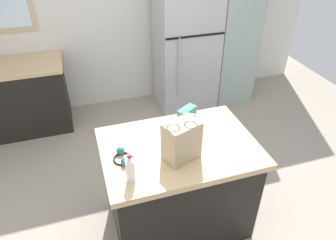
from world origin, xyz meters
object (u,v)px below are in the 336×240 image
Objects in this scene: refrigerator at (186,44)px; bottle at (130,169)px; kitchen_island at (178,185)px; shopping_bag at (182,141)px; small_box at (187,115)px; tall_cabinet at (233,33)px; ear_defenders at (123,157)px.

bottle is at bearing -118.63° from refrigerator.
shopping_bag is (-0.03, -0.14, 0.62)m from kitchen_island.
refrigerator is at bearing 69.84° from small_box.
bottle is (-0.45, -0.26, 0.56)m from kitchen_island.
ear_defenders is (-1.99, -2.09, -0.07)m from tall_cabinet.
kitchen_island is at bearing -111.69° from refrigerator.
kitchen_island is 6.99× the size of small_box.
shopping_bag reaches higher than kitchen_island.
tall_cabinet reaches higher than bottle.
ear_defenders reaches higher than kitchen_island.
shopping_bag is 1.53× the size of bottle.
tall_cabinet is 11.33× the size of small_box.
kitchen_island is 3.47× the size of shopping_bag.
tall_cabinet reaches higher than shopping_bag.
kitchen_island is at bearing 76.27° from shopping_bag.
tall_cabinet reaches higher than refrigerator.
small_box is (0.17, 0.29, 0.53)m from kitchen_island.
small_box is at bearing 41.58° from bottle.
small_box is (0.20, 0.42, -0.09)m from shopping_bag.
small_box is 0.89× the size of ear_defenders.
small_box is at bearing 64.60° from shopping_bag.
kitchen_island is 0.63m from shopping_bag.
tall_cabinet reaches higher than small_box.
kitchen_island is 0.67× the size of refrigerator.
tall_cabinet is 2.23m from small_box.
refrigerator reaches higher than kitchen_island.
tall_cabinet is 3.05m from bottle.
ear_defenders is at bearing -121.51° from refrigerator.
tall_cabinet is at bearing 49.59° from bottle.
ear_defenders is at bearing -176.18° from kitchen_island.
shopping_bag reaches higher than small_box.
kitchen_island is at bearing 30.19° from bottle.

